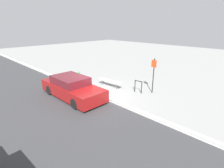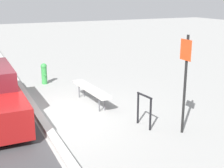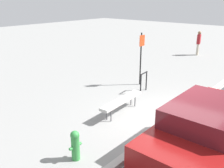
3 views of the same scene
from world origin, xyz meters
name	(u,v)px [view 3 (image 3 of 3)]	position (x,y,z in m)	size (l,w,h in m)	color
ground_plane	(175,122)	(0.00, 0.00, 0.00)	(60.00, 60.00, 0.00)	gray
curb	(175,120)	(0.00, 0.00, 0.07)	(60.00, 0.20, 0.13)	#B7B7B2
bench	(122,101)	(-0.57, 1.68, 0.44)	(2.06, 0.44, 0.49)	#515156
bike_rack	(144,80)	(1.58, 2.23, 0.50)	(0.55, 0.11, 0.83)	black
sign_post	(141,54)	(2.26, 2.86, 1.38)	(0.36, 0.08, 2.30)	black
fire_hydrant	(75,144)	(-3.31, 0.92, 0.41)	(0.36, 0.22, 0.77)	#338C3F
pedestrian	(198,42)	(9.84, 3.33, 0.85)	(0.39, 0.26, 1.60)	#B7AD99
parked_car_near	(208,127)	(-0.86, -1.29, 0.62)	(4.64, 1.83, 1.32)	black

